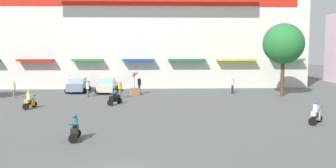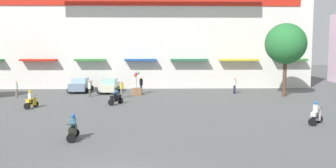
{
  "view_description": "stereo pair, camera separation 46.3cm",
  "coord_description": "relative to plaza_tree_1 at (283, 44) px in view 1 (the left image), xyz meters",
  "views": [
    {
      "loc": [
        1.34,
        -14.77,
        5.38
      ],
      "look_at": [
        2.68,
        13.55,
        2.32
      ],
      "focal_mm": 41.17,
      "sensor_mm": 36.0,
      "label": 1
    },
    {
      "loc": [
        1.8,
        -14.79,
        5.38
      ],
      "look_at": [
        2.68,
        13.55,
        2.32
      ],
      "focal_mm": 41.17,
      "sensor_mm": 36.0,
      "label": 2
    }
  ],
  "objects": [
    {
      "name": "parked_car_1",
      "position": [
        -17.9,
        3.59,
        -4.48
      ],
      "size": [
        2.4,
        4.52,
        1.52
      ],
      "color": "beige",
      "rests_on": "ground"
    },
    {
      "name": "pedestrian_3",
      "position": [
        -4.6,
        2.06,
        -4.28
      ],
      "size": [
        0.53,
        0.53,
        1.69
      ],
      "color": "#20213C",
      "rests_on": "ground"
    },
    {
      "name": "scooter_rider_5",
      "position": [
        -17.47,
        -16.92,
        -4.65
      ],
      "size": [
        0.59,
        1.39,
        1.47
      ],
      "color": "black",
      "rests_on": "ground"
    },
    {
      "name": "colonial_building",
      "position": [
        -14.66,
        12.78,
        4.23
      ],
      "size": [
        40.24,
        16.34,
        21.79
      ],
      "color": "silver",
      "rests_on": "ground"
    },
    {
      "name": "pedestrian_0",
      "position": [
        -19.46,
        0.14,
        -4.27
      ],
      "size": [
        0.37,
        0.37,
        1.68
      ],
      "color": "#4B5344",
      "rests_on": "ground"
    },
    {
      "name": "ground_plane",
      "position": [
        -14.66,
        -10.17,
        -5.25
      ],
      "size": [
        128.0,
        128.0,
        0.0
      ],
      "primitive_type": "plane",
      "color": "#575A59"
    },
    {
      "name": "pedestrian_4",
      "position": [
        -16.23,
        -0.76,
        -4.29
      ],
      "size": [
        0.5,
        0.5,
        1.67
      ],
      "color": "slate",
      "rests_on": "ground"
    },
    {
      "name": "parked_car_0",
      "position": [
        -21.12,
        4.02,
        -4.46
      ],
      "size": [
        2.44,
        4.05,
        1.55
      ],
      "color": "slate",
      "rests_on": "ground"
    },
    {
      "name": "pedestrian_2",
      "position": [
        -26.48,
        -0.32,
        -4.31
      ],
      "size": [
        0.39,
        0.39,
        1.64
      ],
      "color": "#6F675A",
      "rests_on": "ground"
    },
    {
      "name": "scooter_rider_1",
      "position": [
        -16.37,
        -4.67,
        -4.62
      ],
      "size": [
        1.22,
        1.53,
        1.52
      ],
      "color": "black",
      "rests_on": "ground"
    },
    {
      "name": "scooter_rider_3",
      "position": [
        -23.15,
        -6.37,
        -4.63
      ],
      "size": [
        0.8,
        1.53,
        1.51
      ],
      "color": "black",
      "rests_on": "ground"
    },
    {
      "name": "scooter_rider_8",
      "position": [
        -2.34,
        -13.29,
        -4.59
      ],
      "size": [
        1.34,
        1.46,
        1.56
      ],
      "color": "black",
      "rests_on": "ground"
    },
    {
      "name": "pedestrian_1",
      "position": [
        -14.44,
        2.39,
        -4.22
      ],
      "size": [
        0.45,
        0.45,
        1.79
      ],
      "color": "#262D48",
      "rests_on": "ground"
    },
    {
      "name": "balloon_vendor_cart",
      "position": [
        -14.88,
        1.27,
        -4.42
      ],
      "size": [
        1.06,
        0.89,
        2.44
      ],
      "color": "#A0724E",
      "rests_on": "ground"
    },
    {
      "name": "plaza_tree_1",
      "position": [
        0.0,
        0.0,
        0.0
      ],
      "size": [
        4.06,
        4.39,
        7.29
      ],
      "color": "brown",
      "rests_on": "ground"
    }
  ]
}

